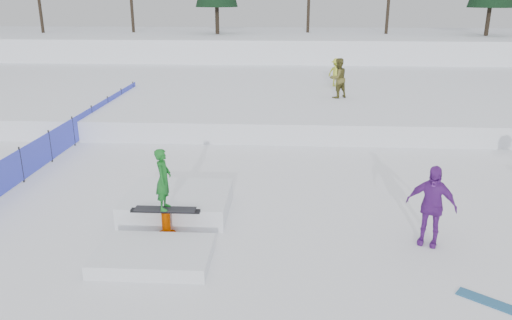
# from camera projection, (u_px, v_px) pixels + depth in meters

# --- Properties ---
(ground) EXTENTS (120.00, 120.00, 0.00)m
(ground) POSITION_uv_depth(u_px,v_px,m) (230.00, 230.00, 11.90)
(ground) COLOR white
(snow_berm) EXTENTS (60.00, 14.00, 2.40)m
(snow_berm) POSITION_uv_depth(u_px,v_px,m) (270.00, 48.00, 39.92)
(snow_berm) COLOR white
(snow_berm) RESTS_ON ground
(snow_midrise) EXTENTS (50.00, 18.00, 0.80)m
(snow_midrise) POSITION_uv_depth(u_px,v_px,m) (262.00, 90.00, 26.92)
(snow_midrise) COLOR white
(snow_midrise) RESTS_ON ground
(safety_fence) EXTENTS (0.05, 16.00, 1.10)m
(safety_fence) POSITION_uv_depth(u_px,v_px,m) (73.00, 131.00, 18.33)
(safety_fence) COLOR blue
(safety_fence) RESTS_ON ground
(walker_olive) EXTENTS (1.10, 1.04, 1.80)m
(walker_olive) POSITION_uv_depth(u_px,v_px,m) (338.00, 78.00, 22.67)
(walker_olive) COLOR brown
(walker_olive) RESTS_ON snow_midrise
(walker_ygreen) EXTENTS (1.06, 0.99, 1.44)m
(walker_ygreen) POSITION_uv_depth(u_px,v_px,m) (336.00, 72.00, 25.54)
(walker_ygreen) COLOR #C0CD34
(walker_ygreen) RESTS_ON snow_midrise
(spectator_purple) EXTENTS (1.18, 0.87, 1.86)m
(spectator_purple) POSITION_uv_depth(u_px,v_px,m) (431.00, 205.00, 10.96)
(spectator_purple) COLOR #6A2591
(spectator_purple) RESTS_ON ground
(loose_board_teal) EXTENTS (1.28, 1.07, 0.03)m
(loose_board_teal) POSITION_uv_depth(u_px,v_px,m) (497.00, 305.00, 9.01)
(loose_board_teal) COLOR #245880
(loose_board_teal) RESTS_ON ground
(jib_rail_feature) EXTENTS (2.60, 4.40, 2.11)m
(jib_rail_feature) POSITION_uv_depth(u_px,v_px,m) (172.00, 213.00, 12.06)
(jib_rail_feature) COLOR white
(jib_rail_feature) RESTS_ON ground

